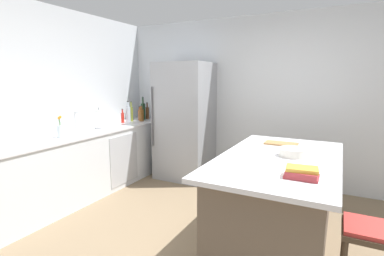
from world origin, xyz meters
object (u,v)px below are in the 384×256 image
(kitchen_island, at_px, (277,201))
(sink_faucet, at_px, (76,121))
(olive_oil_bottle, at_px, (131,114))
(soda_bottle, at_px, (128,114))
(paper_towel_roll, at_px, (99,119))
(whiskey_bottle, at_px, (141,115))
(mixing_bowl, at_px, (293,152))
(cutting_board, at_px, (281,144))
(wine_bottle, at_px, (143,111))
(bar_stool, at_px, (369,241))
(vinegar_bottle, at_px, (140,115))
(hot_sauce_bottle, at_px, (123,117))
(cookbook_stack, at_px, (302,173))
(flower_vase, at_px, (60,130))
(refrigerator, at_px, (185,121))
(syrup_bottle, at_px, (147,113))

(kitchen_island, xyz_separation_m, sink_faucet, (-2.72, -0.02, 0.61))
(olive_oil_bottle, height_order, soda_bottle, soda_bottle)
(sink_faucet, height_order, paper_towel_roll, paper_towel_roll)
(whiskey_bottle, relative_size, mixing_bowl, 1.05)
(olive_oil_bottle, bearing_deg, cutting_board, -12.81)
(mixing_bowl, bearing_deg, cutting_board, 112.36)
(paper_towel_roll, distance_m, cutting_board, 2.61)
(wine_bottle, relative_size, soda_bottle, 1.14)
(paper_towel_roll, relative_size, mixing_bowl, 1.19)
(bar_stool, distance_m, wine_bottle, 3.98)
(cutting_board, bearing_deg, vinegar_bottle, 163.26)
(sink_faucet, distance_m, hot_sauce_bottle, 0.99)
(bar_stool, bearing_deg, cookbook_stack, 179.77)
(flower_vase, bearing_deg, soda_bottle, 93.55)
(cookbook_stack, bearing_deg, paper_towel_roll, 162.98)
(soda_bottle, height_order, cutting_board, soda_bottle)
(cutting_board, bearing_deg, kitchen_island, -81.10)
(olive_oil_bottle, xyz_separation_m, hot_sauce_bottle, (-0.03, -0.19, -0.04))
(paper_towel_roll, height_order, olive_oil_bottle, olive_oil_bottle)
(sink_faucet, bearing_deg, flower_vase, -72.96)
(kitchen_island, height_order, cookbook_stack, cookbook_stack)
(bar_stool, height_order, mixing_bowl, mixing_bowl)
(kitchen_island, relative_size, wine_bottle, 4.66)
(sink_faucet, relative_size, cookbook_stack, 1.23)
(kitchen_island, distance_m, cutting_board, 0.73)
(vinegar_bottle, relative_size, mixing_bowl, 0.95)
(bar_stool, distance_m, cookbook_stack, 0.64)
(cutting_board, bearing_deg, mixing_bowl, -67.64)
(wine_bottle, relative_size, cookbook_stack, 1.68)
(kitchen_island, xyz_separation_m, mixing_bowl, (0.11, 0.09, 0.48))
(refrigerator, bearing_deg, paper_towel_roll, -131.76)
(soda_bottle, bearing_deg, hot_sauce_bottle, -117.79)
(wine_bottle, height_order, whiskey_bottle, wine_bottle)
(paper_towel_roll, height_order, soda_bottle, soda_bottle)
(olive_oil_bottle, relative_size, soda_bottle, 0.96)
(sink_faucet, distance_m, paper_towel_roll, 0.40)
(hot_sauce_bottle, bearing_deg, cutting_board, -8.63)
(syrup_bottle, distance_m, olive_oil_bottle, 0.38)
(kitchen_island, distance_m, sink_faucet, 2.79)
(syrup_bottle, xyz_separation_m, hot_sauce_bottle, (-0.10, -0.56, -0.03))
(vinegar_bottle, distance_m, whiskey_bottle, 0.14)
(wine_bottle, relative_size, cutting_board, 1.15)
(syrup_bottle, distance_m, cookbook_stack, 3.57)
(vinegar_bottle, height_order, cookbook_stack, vinegar_bottle)
(flower_vase, xyz_separation_m, wine_bottle, (-0.06, 1.80, 0.06))
(sink_faucet, relative_size, wine_bottle, 0.73)
(sink_faucet, bearing_deg, kitchen_island, 0.35)
(paper_towel_roll, xyz_separation_m, olive_oil_bottle, (-0.04, 0.79, 0.00))
(kitchen_island, distance_m, cookbook_stack, 0.76)
(olive_oil_bottle, height_order, hot_sauce_bottle, olive_oil_bottle)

